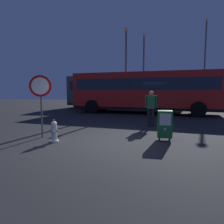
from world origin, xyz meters
name	(u,v)px	position (x,y,z in m)	size (l,w,h in m)	color
ground_plane	(96,144)	(0.00, 0.00, 0.00)	(60.00, 60.00, 0.00)	#262628
fire_hydrant	(54,131)	(-1.40, -0.04, 0.35)	(0.33, 0.32, 0.75)	silver
newspaper_box_primary	(165,124)	(2.18, 0.84, 0.57)	(0.48, 0.42, 1.02)	black
stop_sign	(41,93)	(-2.13, 0.48, 1.60)	(0.71, 0.31, 2.23)	#4C4F54
pedestrian	(151,107)	(1.71, 3.46, 0.95)	(0.55, 0.22, 1.67)	black
bus_near	(144,90)	(1.18, 9.20, 1.71)	(10.73, 3.83, 3.00)	red
bus_far	(124,90)	(-0.81, 13.15, 1.71)	(10.64, 3.31, 3.00)	#4C5156
street_light_near_left	(126,63)	(-0.34, 10.41, 3.92)	(0.32, 0.32, 6.73)	#4C4F54
street_light_near_right	(205,58)	(6.79, 15.47, 4.89)	(0.32, 0.32, 8.62)	#4C4F54
street_light_far_left	(144,65)	(1.00, 12.15, 3.88)	(0.32, 0.32, 6.66)	#4C4F54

